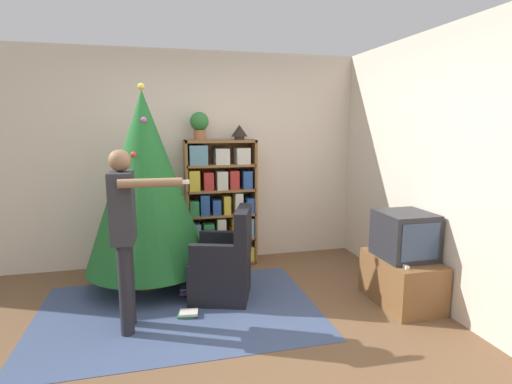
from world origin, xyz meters
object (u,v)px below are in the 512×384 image
(television, at_px, (404,235))
(christmas_tree, at_px, (146,181))
(bookshelf, at_px, (220,203))
(armchair, at_px, (225,267))
(table_lamp, at_px, (239,131))
(standing_person, at_px, (125,226))
(potted_plant, at_px, (199,124))

(television, distance_m, christmas_tree, 2.64)
(christmas_tree, bearing_deg, bookshelf, 30.45)
(armchair, bearing_deg, bookshelf, -168.87)
(table_lamp, bearing_deg, christmas_tree, -154.99)
(bookshelf, xyz_separation_m, armchair, (-0.12, -1.00, -0.45))
(standing_person, bearing_deg, table_lamp, 141.31)
(christmas_tree, height_order, potted_plant, christmas_tree)
(television, bearing_deg, armchair, 161.82)
(armchair, bearing_deg, television, 89.92)
(bookshelf, relative_size, potted_plant, 4.68)
(bookshelf, relative_size, armchair, 1.67)
(bookshelf, relative_size, christmas_tree, 0.72)
(standing_person, bearing_deg, christmas_tree, 172.97)
(armchair, bearing_deg, table_lamp, 178.16)
(bookshelf, height_order, television, bookshelf)
(television, bearing_deg, table_lamp, 129.46)
(christmas_tree, distance_m, potted_plant, 1.00)
(christmas_tree, xyz_separation_m, standing_person, (-0.15, -0.93, -0.24))
(bookshelf, height_order, standing_person, bookshelf)
(christmas_tree, height_order, standing_person, christmas_tree)
(christmas_tree, bearing_deg, standing_person, -99.49)
(armchair, height_order, potted_plant, potted_plant)
(christmas_tree, relative_size, armchair, 2.32)
(television, xyz_separation_m, table_lamp, (-1.28, 1.55, 0.96))
(armchair, relative_size, potted_plant, 2.80)
(potted_plant, bearing_deg, armchair, -83.69)
(bookshelf, height_order, armchair, bookshelf)
(table_lamp, bearing_deg, television, -50.54)
(television, bearing_deg, standing_person, 177.50)
(potted_plant, bearing_deg, table_lamp, -0.00)
(television, xyz_separation_m, potted_plant, (-1.76, 1.55, 1.05))
(standing_person, bearing_deg, television, 89.96)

